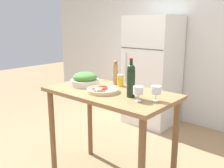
# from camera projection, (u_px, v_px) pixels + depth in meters

# --- Properties ---
(wall_back) EXTENTS (6.40, 0.06, 2.60)m
(wall_back) POSITION_uv_depth(u_px,v_px,m) (199.00, 41.00, 3.71)
(wall_back) COLOR silver
(wall_back) RESTS_ON ground_plane
(refrigerator) EXTENTS (0.73, 0.68, 1.67)m
(refrigerator) POSITION_uv_depth(u_px,v_px,m) (152.00, 71.00, 3.89)
(refrigerator) COLOR white
(refrigerator) RESTS_ON ground_plane
(prep_counter) EXTENTS (1.22, 0.66, 0.95)m
(prep_counter) POSITION_uv_depth(u_px,v_px,m) (110.00, 107.00, 2.33)
(prep_counter) COLOR olive
(prep_counter) RESTS_ON ground_plane
(wine_bottle) EXTENTS (0.07, 0.07, 0.33)m
(wine_bottle) POSITION_uv_depth(u_px,v_px,m) (131.00, 80.00, 2.07)
(wine_bottle) COLOR black
(wine_bottle) RESTS_ON prep_counter
(wine_glass_near) EXTENTS (0.08, 0.08, 0.12)m
(wine_glass_near) POSITION_uv_depth(u_px,v_px,m) (138.00, 91.00, 1.97)
(wine_glass_near) COLOR silver
(wine_glass_near) RESTS_ON prep_counter
(wine_glass_far) EXTENTS (0.08, 0.08, 0.12)m
(wine_glass_far) POSITION_uv_depth(u_px,v_px,m) (156.00, 90.00, 1.97)
(wine_glass_far) COLOR silver
(wine_glass_far) RESTS_ON prep_counter
(pepper_mill) EXTENTS (0.05, 0.05, 0.25)m
(pepper_mill) POSITION_uv_depth(u_px,v_px,m) (115.00, 73.00, 2.53)
(pepper_mill) COLOR #AD7F51
(pepper_mill) RESTS_ON prep_counter
(salad_bowl) EXTENTS (0.29, 0.29, 0.14)m
(salad_bowl) POSITION_uv_depth(u_px,v_px,m) (85.00, 80.00, 2.49)
(salad_bowl) COLOR silver
(salad_bowl) RESTS_ON prep_counter
(homemade_pizza) EXTENTS (0.29, 0.29, 0.04)m
(homemade_pizza) POSITION_uv_depth(u_px,v_px,m) (103.00, 90.00, 2.25)
(homemade_pizza) COLOR #DBC189
(homemade_pizza) RESTS_ON prep_counter
(salt_canister) EXTENTS (0.06, 0.06, 0.12)m
(salt_canister) POSITION_uv_depth(u_px,v_px,m) (120.00, 80.00, 2.46)
(salt_canister) COLOR yellow
(salt_canister) RESTS_ON prep_counter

